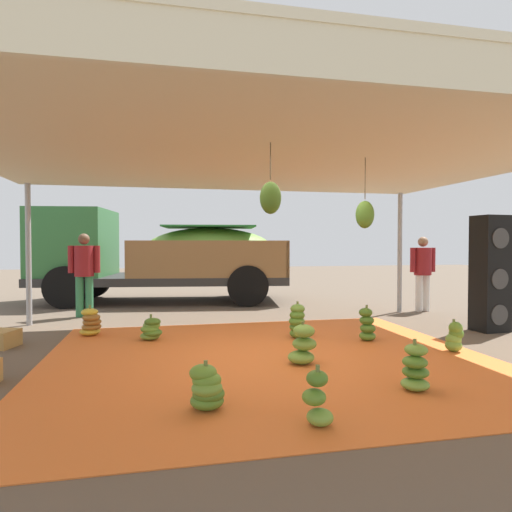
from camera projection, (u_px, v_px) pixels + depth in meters
ground_plane at (233, 320)px, 8.80m from camera, size 40.00×40.00×0.00m
tarp_orange at (269, 358)px, 5.86m from camera, size 5.83×5.31×0.01m
tent_canopy at (272, 158)px, 5.70m from camera, size 8.00×7.00×2.70m
banana_bunch_0 at (415, 369)px, 4.59m from camera, size 0.41×0.41×0.53m
banana_bunch_1 at (298, 322)px, 7.11m from camera, size 0.38×0.38×0.58m
banana_bunch_2 at (455, 337)px, 6.22m from camera, size 0.29×0.26×0.45m
banana_bunch_3 at (303, 346)px, 5.58m from camera, size 0.39×0.38×0.53m
banana_bunch_4 at (367, 325)px, 6.91m from camera, size 0.35×0.35×0.56m
banana_bunch_5 at (151, 330)px, 6.96m from camera, size 0.45×0.45×0.41m
banana_bunch_6 at (207, 388)px, 4.04m from camera, size 0.40×0.41×0.45m
banana_bunch_7 at (91, 323)px, 7.31m from camera, size 0.40×0.44×0.50m
banana_bunch_8 at (317, 400)px, 3.70m from camera, size 0.34×0.34×0.50m
cargo_truck_main at (157, 254)px, 11.65m from camera, size 6.57×3.20×2.40m
worker_0 at (84, 268)px, 9.22m from camera, size 0.63×0.39×1.73m
worker_1 at (423, 268)px, 9.99m from camera, size 0.61×0.38×1.68m
speaker_stack at (490, 273)px, 7.71m from camera, size 0.58×0.49×2.01m
crate_0 at (1, 339)px, 6.51m from camera, size 0.52×0.54×0.25m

